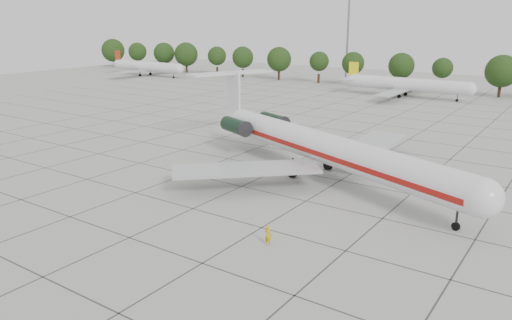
# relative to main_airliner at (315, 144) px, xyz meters

# --- Properties ---
(ground) EXTENTS (260.00, 260.00, 0.00)m
(ground) POSITION_rel_main_airliner_xyz_m (-4.51, -8.26, -3.66)
(ground) COLOR #A7A7A0
(ground) RESTS_ON ground
(apron_joints) EXTENTS (170.00, 170.00, 0.02)m
(apron_joints) POSITION_rel_main_airliner_xyz_m (-4.51, 6.74, -3.65)
(apron_joints) COLOR #383838
(apron_joints) RESTS_ON ground
(main_airliner) EXTENTS (42.66, 32.21, 10.37)m
(main_airliner) POSITION_rel_main_airliner_xyz_m (0.00, 0.00, 0.00)
(main_airliner) COLOR silver
(main_airliner) RESTS_ON ground
(ground_crew) EXTENTS (0.62, 0.41, 1.71)m
(ground_crew) POSITION_rel_main_airliner_xyz_m (5.82, -18.81, -2.81)
(ground_crew) COLOR gold
(ground_crew) RESTS_ON ground
(bg_airliner_a) EXTENTS (28.24, 27.20, 7.40)m
(bg_airliner_a) POSITION_rel_main_airliner_xyz_m (-92.55, 61.73, -0.75)
(bg_airliner_a) COLOR silver
(bg_airliner_a) RESTS_ON ground
(bg_airliner_c) EXTENTS (28.24, 27.20, 7.40)m
(bg_airliner_c) POSITION_rel_main_airliner_xyz_m (-10.61, 64.67, -0.75)
(bg_airliner_c) COLOR silver
(bg_airliner_c) RESTS_ON ground
(tree_line) EXTENTS (249.86, 8.44, 10.22)m
(tree_line) POSITION_rel_main_airliner_xyz_m (-16.19, 76.74, 2.32)
(tree_line) COLOR #332114
(tree_line) RESTS_ON ground
(floodlight_mast) EXTENTS (1.60, 1.60, 25.45)m
(floodlight_mast) POSITION_rel_main_airliner_xyz_m (-34.51, 83.74, 10.62)
(floodlight_mast) COLOR slate
(floodlight_mast) RESTS_ON ground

